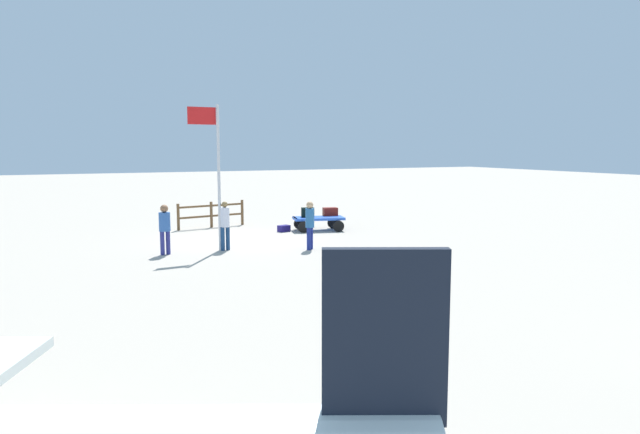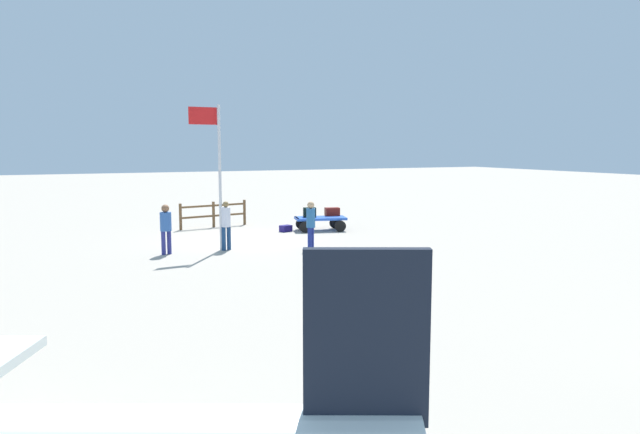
# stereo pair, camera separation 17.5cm
# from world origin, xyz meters

# --- Properties ---
(ground_plane) EXTENTS (120.00, 120.00, 0.00)m
(ground_plane) POSITION_xyz_m (0.00, 0.00, 0.00)
(ground_plane) COLOR #B2A797
(luggage_cart) EXTENTS (2.28, 1.58, 0.57)m
(luggage_cart) POSITION_xyz_m (-3.67, -0.95, 0.43)
(luggage_cart) COLOR blue
(luggage_cart) RESTS_ON ground
(suitcase_maroon) EXTENTS (0.66, 0.47, 0.34)m
(suitcase_maroon) POSITION_xyz_m (-4.38, -1.24, 0.74)
(suitcase_maroon) COLOR maroon
(suitcase_maroon) RESTS_ON luggage_cart
(suitcase_navy) EXTENTS (0.60, 0.49, 0.39)m
(suitcase_navy) POSITION_xyz_m (-3.30, -1.18, 0.77)
(suitcase_navy) COLOR black
(suitcase_navy) RESTS_ON luggage_cart
(suitcase_olive) EXTENTS (0.54, 0.44, 0.27)m
(suitcase_olive) POSITION_xyz_m (-2.25, -1.26, 0.13)
(suitcase_olive) COLOR navy
(suitcase_olive) RESTS_ON ground
(worker_lead) EXTENTS (0.43, 0.43, 1.66)m
(worker_lead) POSITION_xyz_m (-1.50, 3.07, 0.95)
(worker_lead) COLOR navy
(worker_lead) RESTS_ON ground
(worker_trailing) EXTENTS (0.38, 0.38, 1.68)m
(worker_trailing) POSITION_xyz_m (1.18, 1.98, 0.95)
(worker_trailing) COLOR navy
(worker_trailing) RESTS_ON ground
(worker_supervisor) EXTENTS (0.45, 0.45, 1.65)m
(worker_supervisor) POSITION_xyz_m (3.19, 1.94, 0.98)
(worker_supervisor) COLOR navy
(worker_supervisor) RESTS_ON ground
(flagpole) EXTENTS (1.07, 0.13, 4.91)m
(flagpole) POSITION_xyz_m (1.48, 1.93, 2.98)
(flagpole) COLOR silver
(flagpole) RESTS_ON ground
(wooden_fence) EXTENTS (3.11, 0.69, 1.13)m
(wooden_fence) POSITION_xyz_m (0.15, -3.80, 0.64)
(wooden_fence) COLOR brown
(wooden_fence) RESTS_ON ground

